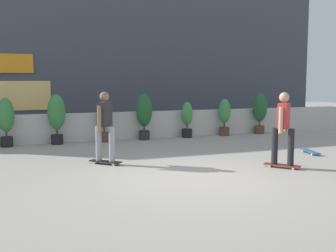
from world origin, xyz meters
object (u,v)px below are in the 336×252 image
Objects in this scene: potted_plant_3 at (104,119)px; potted_plant_7 at (260,110)px; potted_plant_6 at (224,115)px; potted_plant_1 at (6,119)px; skater_far_right at (105,124)px; potted_plant_4 at (144,113)px; skater_far_left at (283,126)px; potted_plant_5 at (187,118)px; skateboard_near_camera at (310,151)px; potted_plant_2 at (56,115)px.

potted_plant_7 is (5.81, 0.00, 0.12)m from potted_plant_3.
potted_plant_3 is at bearing 180.00° from potted_plant_6.
potted_plant_1 reaches higher than potted_plant_3.
potted_plant_3 is 3.63m from skater_far_right.
skater_far_right is (-2.06, -3.56, 0.05)m from potted_plant_4.
potted_plant_1 is 0.98× the size of potted_plant_7.
potted_plant_5 is at bearing 90.26° from skater_far_left.
potted_plant_4 is 1.24× the size of potted_plant_5.
potted_plant_3 reaches higher than skateboard_near_camera.
potted_plant_4 is 4.47m from potted_plant_7.
potted_plant_7 is (4.47, 0.00, -0.03)m from potted_plant_4.
potted_plant_2 is 7.28m from potted_plant_7.
potted_plant_3 is 1.61× the size of skateboard_near_camera.
potted_plant_1 is at bearing 121.85° from skater_far_right.
potted_plant_2 is at bearing 180.00° from potted_plant_4.
skater_far_right is 5.55m from skateboard_near_camera.
potted_plant_5 is at bearing 180.00° from potted_plant_7.
potted_plant_4 is at bearing -0.00° from potted_plant_1.
potted_plant_5 is 4.53m from skateboard_near_camera.
skateboard_near_camera is (7.66, -4.09, -0.78)m from potted_plant_1.
potted_plant_2 reaches higher than skateboard_near_camera.
potted_plant_4 reaches higher than potted_plant_6.
potted_plant_6 is 0.88× the size of potted_plant_7.
potted_plant_6 is 0.78× the size of skater_far_left.
potted_plant_2 is 1.17× the size of potted_plant_3.
potted_plant_7 reaches higher than potted_plant_1.
potted_plant_2 reaches higher than potted_plant_7.
potted_plant_3 is at bearing 180.00° from potted_plant_4.
potted_plant_1 is at bearing 137.41° from skater_far_left.
skateboard_near_camera is (1.85, -4.09, -0.60)m from potted_plant_5.
potted_plant_6 is at bearing 75.08° from skater_far_left.
potted_plant_5 is 0.94× the size of potted_plant_6.
skater_far_left reaches higher than potted_plant_3.
potted_plant_7 is (1.47, 0.00, 0.13)m from potted_plant_6.
potted_plant_7 is 6.10m from skater_far_left.
skater_far_left is (1.57, -5.37, 0.05)m from potted_plant_4.
potted_plant_7 is at bearing -0.00° from potted_plant_1.
potted_plant_4 is 1.03× the size of potted_plant_7.
potted_plant_4 is 3.00m from potted_plant_6.
potted_plant_5 is at bearing 44.66° from skater_far_right.
skater_far_right reaches higher than potted_plant_5.
potted_plant_7 is (8.74, -0.00, 0.02)m from potted_plant_1.
skater_far_left is (4.38, -5.37, 0.04)m from potted_plant_2.
potted_plant_3 is 0.89× the size of potted_plant_7.
skater_far_left is (-1.43, -5.37, 0.21)m from potted_plant_6.
skater_far_right is (0.76, -3.56, 0.04)m from potted_plant_2.
skateboard_near_camera is (3.39, -4.09, -0.83)m from potted_plant_4.
potted_plant_3 is 0.78× the size of skater_far_right.
potted_plant_2 is 1.18× the size of potted_plant_6.
potted_plant_6 is (1.45, -0.00, 0.07)m from potted_plant_5.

